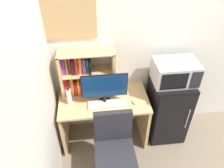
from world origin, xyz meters
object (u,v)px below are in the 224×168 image
object	(u,v)px
hutch_bookshelf	(80,71)
computer_mouse	(135,102)
keyboard	(107,104)
desk_chair	(114,153)
microwave	(175,72)
monitor	(105,87)
mini_fridge	(167,108)
wall_corkboard	(67,14)
water_bottle	(69,96)

from	to	relation	value
hutch_bookshelf	computer_mouse	world-z (taller)	hutch_bookshelf
keyboard	desk_chair	world-z (taller)	desk_chair
desk_chair	microwave	bearing A→B (deg)	36.42
computer_mouse	monitor	bearing A→B (deg)	171.94
computer_mouse	keyboard	bearing A→B (deg)	179.37
microwave	mini_fridge	bearing A→B (deg)	-90.23
computer_mouse	desk_chair	bearing A→B (deg)	-123.44
computer_mouse	microwave	size ratio (longest dim) A/B	0.16
mini_fridge	microwave	xyz separation A→B (m)	(0.00, 0.00, 0.60)
computer_mouse	microwave	xyz separation A→B (m)	(0.50, 0.13, 0.31)
microwave	wall_corkboard	xyz separation A→B (m)	(-1.20, 0.27, 0.65)
keyboard	computer_mouse	bearing A→B (deg)	-0.63
keyboard	water_bottle	world-z (taller)	water_bottle
monitor	keyboard	world-z (taller)	monitor
computer_mouse	wall_corkboard	distance (m)	1.25
desk_chair	mini_fridge	bearing A→B (deg)	36.28
water_bottle	desk_chair	world-z (taller)	water_bottle
monitor	mini_fridge	bearing A→B (deg)	5.27
microwave	water_bottle	bearing A→B (deg)	-177.61
microwave	computer_mouse	bearing A→B (deg)	-165.11
hutch_bookshelf	wall_corkboard	size ratio (longest dim) A/B	1.05
hutch_bookshelf	keyboard	distance (m)	0.51
mini_fridge	desk_chair	bearing A→B (deg)	-143.72
mini_fridge	wall_corkboard	size ratio (longest dim) A/B	1.49
water_bottle	desk_chair	size ratio (longest dim) A/B	0.25
hutch_bookshelf	monitor	distance (m)	0.37
monitor	computer_mouse	world-z (taller)	monitor
computer_mouse	wall_corkboard	size ratio (longest dim) A/B	0.13
hutch_bookshelf	wall_corkboard	bearing A→B (deg)	125.85
monitor	water_bottle	world-z (taller)	monitor
monitor	computer_mouse	size ratio (longest dim) A/B	6.64
monitor	wall_corkboard	distance (m)	0.89
mini_fridge	desk_chair	world-z (taller)	desk_chair
computer_mouse	water_bottle	world-z (taller)	water_bottle
microwave	wall_corkboard	size ratio (longest dim) A/B	0.83
desk_chair	hutch_bookshelf	bearing A→B (deg)	113.62
hutch_bookshelf	microwave	distance (m)	1.14
water_bottle	mini_fridge	distance (m)	1.33
computer_mouse	mini_fridge	bearing A→B (deg)	14.56
hutch_bookshelf	keyboard	bearing A→B (deg)	-44.67
hutch_bookshelf	water_bottle	bearing A→B (deg)	-124.46
computer_mouse	water_bottle	xyz separation A→B (m)	(-0.78, 0.08, 0.10)
keyboard	microwave	distance (m)	0.90
wall_corkboard	microwave	bearing A→B (deg)	-12.47
monitor	mini_fridge	xyz separation A→B (m)	(0.85, 0.08, -0.51)
hutch_bookshelf	mini_fridge	bearing A→B (deg)	-8.23
hutch_bookshelf	computer_mouse	xyz separation A→B (m)	(0.63, -0.29, -0.30)
mini_fridge	hutch_bookshelf	bearing A→B (deg)	171.77
monitor	mini_fridge	distance (m)	1.00
monitor	desk_chair	distance (m)	0.76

